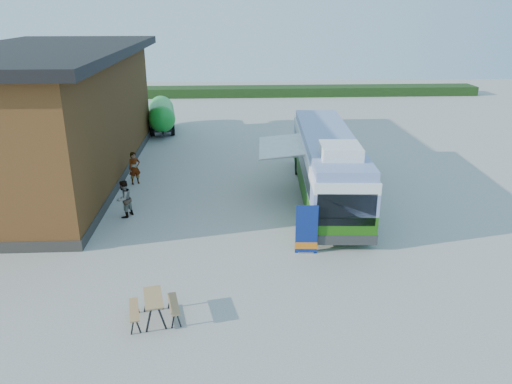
{
  "coord_description": "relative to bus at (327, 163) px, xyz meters",
  "views": [
    {
      "loc": [
        -0.21,
        -18.99,
        9.6
      ],
      "look_at": [
        0.95,
        2.94,
        1.4
      ],
      "focal_mm": 35.0,
      "sensor_mm": 36.0,
      "label": 1
    }
  ],
  "objects": [
    {
      "name": "hedge",
      "position": [
        3.18,
        32.3,
        -1.4
      ],
      "size": [
        40.0,
        3.0,
        1.0
      ],
      "primitive_type": "cube",
      "color": "#264419",
      "rests_on": "ground"
    },
    {
      "name": "ground",
      "position": [
        -4.82,
        -5.7,
        -1.9
      ],
      "size": [
        100.0,
        100.0,
        0.0
      ],
      "primitive_type": "plane",
      "color": "#BCB7AD",
      "rests_on": "ground"
    },
    {
      "name": "person_a",
      "position": [
        -10.52,
        2.74,
        -0.96
      ],
      "size": [
        0.81,
        0.73,
        1.87
      ],
      "primitive_type": "imported",
      "rotation": [
        0.0,
        0.0,
        0.51
      ],
      "color": "#999999",
      "rests_on": "ground"
    },
    {
      "name": "awning",
      "position": [
        -2.04,
        0.35,
        1.0
      ],
      "size": [
        2.97,
        4.47,
        0.53
      ],
      "rotation": [
        0.0,
        0.0,
        -0.06
      ],
      "color": "white",
      "rests_on": "ground"
    },
    {
      "name": "banner",
      "position": [
        -2.0,
        -6.34,
        -1.02
      ],
      "size": [
        0.93,
        0.22,
        2.13
      ],
      "rotation": [
        0.0,
        0.0,
        -0.06
      ],
      "color": "navy",
      "rests_on": "ground"
    },
    {
      "name": "bus",
      "position": [
        0.0,
        0.0,
        0.0
      ],
      "size": [
        3.54,
        13.05,
        3.97
      ],
      "rotation": [
        0.0,
        0.0,
        -0.06
      ],
      "color": "#246D12",
      "rests_on": "ground"
    },
    {
      "name": "slurry_tanker",
      "position": [
        -10.52,
        15.44,
        -0.44
      ],
      "size": [
        2.64,
        6.82,
        2.53
      ],
      "rotation": [
        0.0,
        0.0,
        0.14
      ],
      "color": "green",
      "rests_on": "ground"
    },
    {
      "name": "person_b",
      "position": [
        -10.19,
        -2.09,
        -0.97
      ],
      "size": [
        1.05,
        1.12,
        1.84
      ],
      "primitive_type": "imported",
      "rotation": [
        0.0,
        0.0,
        -2.08
      ],
      "color": "#999999",
      "rests_on": "ground"
    },
    {
      "name": "barn",
      "position": [
        -15.32,
        4.3,
        1.69
      ],
      "size": [
        9.6,
        21.2,
        7.5
      ],
      "color": "brown",
      "rests_on": "ground"
    },
    {
      "name": "picnic_table",
      "position": [
        -7.59,
        -10.77,
        -1.24
      ],
      "size": [
        1.79,
        1.66,
        0.88
      ],
      "rotation": [
        0.0,
        0.0,
        0.21
      ],
      "color": "#A87A4F",
      "rests_on": "ground"
    }
  ]
}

